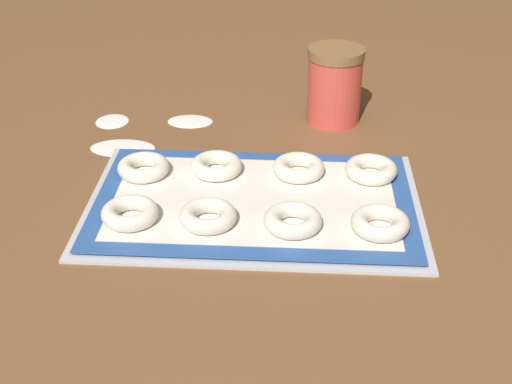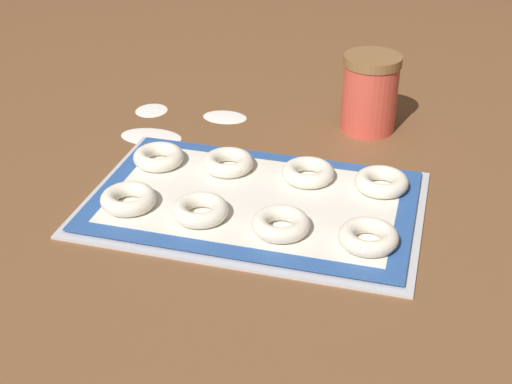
# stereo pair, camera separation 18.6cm
# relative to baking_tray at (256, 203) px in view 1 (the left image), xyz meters

# --- Properties ---
(ground_plane) EXTENTS (2.80, 2.80, 0.00)m
(ground_plane) POSITION_rel_baking_tray_xyz_m (-0.00, -0.01, -0.00)
(ground_plane) COLOR brown
(baking_tray) EXTENTS (0.49, 0.32, 0.01)m
(baking_tray) POSITION_rel_baking_tray_xyz_m (0.00, 0.00, 0.00)
(baking_tray) COLOR silver
(baking_tray) RESTS_ON ground_plane
(baking_mat) EXTENTS (0.46, 0.29, 0.00)m
(baking_mat) POSITION_rel_baking_tray_xyz_m (-0.00, 0.00, 0.01)
(baking_mat) COLOR #2D569E
(baking_mat) RESTS_ON baking_tray
(bagel_front_far_left) EXTENTS (0.08, 0.08, 0.02)m
(bagel_front_far_left) POSITION_rel_baking_tray_xyz_m (-0.17, -0.07, 0.02)
(bagel_front_far_left) COLOR silver
(bagel_front_far_left) RESTS_ON baking_mat
(bagel_front_mid_left) EXTENTS (0.08, 0.08, 0.02)m
(bagel_front_mid_left) POSITION_rel_baking_tray_xyz_m (-0.06, -0.07, 0.02)
(bagel_front_mid_left) COLOR silver
(bagel_front_mid_left) RESTS_ON baking_mat
(bagel_front_mid_right) EXTENTS (0.08, 0.08, 0.02)m
(bagel_front_mid_right) POSITION_rel_baking_tray_xyz_m (0.05, -0.07, 0.02)
(bagel_front_mid_right) COLOR silver
(bagel_front_mid_right) RESTS_ON baking_mat
(bagel_front_far_right) EXTENTS (0.08, 0.08, 0.02)m
(bagel_front_far_right) POSITION_rel_baking_tray_xyz_m (0.17, -0.07, 0.02)
(bagel_front_far_right) COLOR silver
(bagel_front_far_right) RESTS_ON baking_mat
(bagel_back_far_left) EXTENTS (0.08, 0.08, 0.02)m
(bagel_back_far_left) POSITION_rel_baking_tray_xyz_m (-0.18, 0.06, 0.02)
(bagel_back_far_left) COLOR silver
(bagel_back_far_left) RESTS_ON baking_mat
(bagel_back_mid_left) EXTENTS (0.08, 0.08, 0.02)m
(bagel_back_mid_left) POSITION_rel_baking_tray_xyz_m (-0.07, 0.08, 0.02)
(bagel_back_mid_left) COLOR silver
(bagel_back_mid_left) RESTS_ON baking_mat
(bagel_back_mid_right) EXTENTS (0.08, 0.08, 0.02)m
(bagel_back_mid_right) POSITION_rel_baking_tray_xyz_m (0.06, 0.08, 0.02)
(bagel_back_mid_right) COLOR silver
(bagel_back_mid_right) RESTS_ON baking_mat
(bagel_back_far_right) EXTENTS (0.08, 0.08, 0.02)m
(bagel_back_far_right) POSITION_rel_baking_tray_xyz_m (0.17, 0.08, 0.02)
(bagel_back_far_right) COLOR silver
(bagel_back_far_right) RESTS_ON baking_mat
(flour_canister) EXTENTS (0.10, 0.10, 0.14)m
(flour_canister) POSITION_rel_baking_tray_xyz_m (0.12, 0.30, 0.06)
(flour_canister) COLOR #DB4C3D
(flour_canister) RESTS_ON ground_plane
(flour_patch_near) EXTENTS (0.11, 0.07, 0.00)m
(flour_patch_near) POSITION_rel_baking_tray_xyz_m (-0.24, 0.17, -0.00)
(flour_patch_near) COLOR white
(flour_patch_near) RESTS_ON ground_plane
(flour_patch_far) EXTENTS (0.06, 0.06, 0.00)m
(flour_patch_far) POSITION_rel_baking_tray_xyz_m (-0.28, 0.27, -0.00)
(flour_patch_far) COLOR white
(flour_patch_far) RESTS_ON ground_plane
(flour_patch_side) EXTENTS (0.08, 0.06, 0.00)m
(flour_patch_side) POSITION_rel_baking_tray_xyz_m (-0.14, 0.28, -0.00)
(flour_patch_side) COLOR white
(flour_patch_side) RESTS_ON ground_plane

